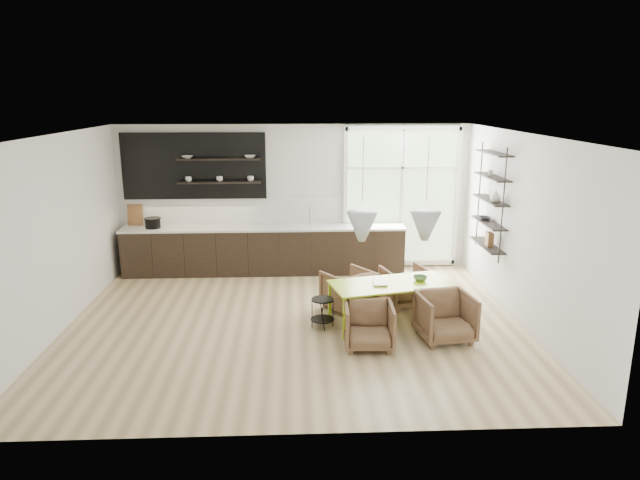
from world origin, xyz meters
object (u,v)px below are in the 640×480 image
(armchair_front_right, at_px, (445,317))
(armchair_back_right, at_px, (405,286))
(dining_table, at_px, (391,286))
(armchair_back_left, at_px, (348,290))
(wire_stool, at_px, (323,309))
(armchair_front_left, at_px, (369,325))

(armchair_front_right, bearing_deg, armchair_back_right, 94.05)
(dining_table, height_order, armchair_back_left, same)
(armchair_back_left, xyz_separation_m, armchair_back_right, (0.97, 0.15, -0.00))
(armchair_back_right, bearing_deg, wire_stool, 16.70)
(armchair_front_right, bearing_deg, armchair_back_left, 127.11)
(armchair_back_right, xyz_separation_m, armchair_front_left, (-0.82, -1.61, -0.01))
(armchair_back_left, distance_m, wire_stool, 0.87)
(armchair_front_left, distance_m, wire_stool, 0.95)
(armchair_back_right, bearing_deg, armchair_front_left, 47.84)
(dining_table, relative_size, armchair_back_left, 2.68)
(armchair_back_right, distance_m, armchair_front_left, 1.81)
(wire_stool, bearing_deg, armchair_front_left, -49.66)
(armchair_back_right, relative_size, wire_stool, 1.58)
(armchair_back_right, xyz_separation_m, armchair_front_right, (0.31, -1.42, 0.02))
(armchair_front_right, bearing_deg, wire_stool, 154.96)
(armchair_front_left, relative_size, wire_stool, 1.52)
(dining_table, relative_size, wire_stool, 4.28)
(armchair_back_right, distance_m, wire_stool, 1.69)
(armchair_back_left, relative_size, armchair_back_right, 1.01)
(dining_table, distance_m, armchair_front_left, 0.97)
(armchair_back_left, bearing_deg, dining_table, 98.56)
(dining_table, distance_m, armchair_back_right, 0.94)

